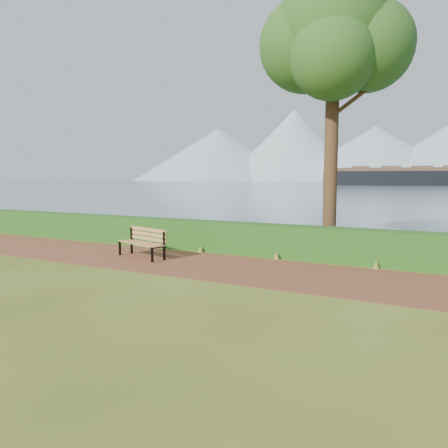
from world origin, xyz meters
The scene contains 8 objects.
ground centered at (0.00, 0.00, 0.00)m, with size 140.00×140.00×0.00m, color #445217.
path centered at (0.00, 0.30, 0.01)m, with size 40.00×3.40×0.01m, color brown.
hedge centered at (0.00, 2.60, 0.50)m, with size 32.00×0.85×1.00m, color #194213.
water centered at (0.00, 260.00, 0.01)m, with size 700.00×510.00×0.00m, color #455B70.
mountains centered at (-9.17, 406.05, 27.70)m, with size 585.00×190.00×70.00m.
bench centered at (-2.19, 0.43, 0.53)m, with size 1.90×1.01×0.92m.
tree centered at (2.62, 4.15, 7.00)m, with size 4.88×4.06×9.41m.
cargo_ship centered at (0.16, 148.46, 3.04)m, with size 67.93×23.51×20.39m.
Camera 1 is at (6.37, -10.24, 2.46)m, focal length 35.00 mm.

